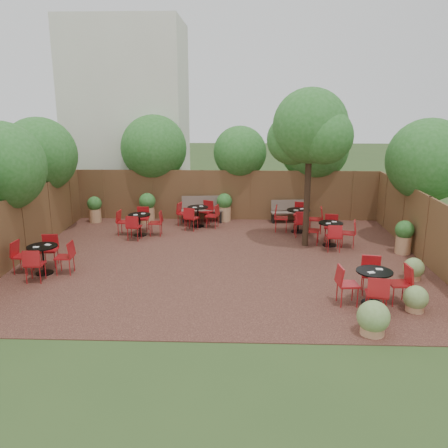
{
  "coord_description": "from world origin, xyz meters",
  "views": [
    {
      "loc": [
        0.54,
        -13.42,
        4.68
      ],
      "look_at": [
        0.04,
        0.5,
        1.0
      ],
      "focal_mm": 37.68,
      "sensor_mm": 36.0,
      "label": 1
    }
  ],
  "objects": [
    {
      "name": "fence_left",
      "position": [
        -6.0,
        0.0,
        1.0
      ],
      "size": [
        0.08,
        10.0,
        2.0
      ],
      "primitive_type": "cube",
      "color": "#51301E",
      "rests_on": "ground"
    },
    {
      "name": "bistro_tables",
      "position": [
        0.29,
        1.01,
        0.49
      ],
      "size": [
        10.24,
        8.5,
        0.96
      ],
      "color": "black",
      "rests_on": "courtyard_paving"
    },
    {
      "name": "overhang_foliage",
      "position": [
        -1.57,
        2.87,
        2.78
      ],
      "size": [
        15.88,
        10.88,
        2.77
      ],
      "color": "#276520",
      "rests_on": "ground"
    },
    {
      "name": "park_bench_left",
      "position": [
        -0.98,
        4.63,
        0.53
      ],
      "size": [
        1.66,
        0.7,
        1.0
      ],
      "rotation": [
        0.0,
        0.0,
        0.12
      ],
      "color": "brown",
      "rests_on": "courtyard_paving"
    },
    {
      "name": "planters",
      "position": [
        -0.78,
        3.65,
        0.61
      ],
      "size": [
        11.39,
        4.47,
        1.17
      ],
      "color": "tan",
      "rests_on": "courtyard_paving"
    },
    {
      "name": "neighbour_building",
      "position": [
        -4.5,
        8.0,
        4.0
      ],
      "size": [
        5.0,
        4.0,
        8.0
      ],
      "primitive_type": "cube",
      "color": "silver",
      "rests_on": "ground"
    },
    {
      "name": "fence_back",
      "position": [
        0.0,
        5.0,
        1.0
      ],
      "size": [
        12.0,
        0.08,
        2.0
      ],
      "primitive_type": "cube",
      "color": "#51301E",
      "rests_on": "ground"
    },
    {
      "name": "courtyard_tree",
      "position": [
        2.68,
        1.52,
        3.74
      ],
      "size": [
        2.58,
        2.48,
        5.06
      ],
      "rotation": [
        0.0,
        0.0,
        -0.03
      ],
      "color": "black",
      "rests_on": "courtyard_paving"
    },
    {
      "name": "fence_right",
      "position": [
        6.0,
        0.0,
        1.0
      ],
      "size": [
        0.08,
        10.0,
        2.0
      ],
      "primitive_type": "cube",
      "color": "#51301E",
      "rests_on": "ground"
    },
    {
      "name": "low_shrubs",
      "position": [
        4.12,
        -3.43,
        0.34
      ],
      "size": [
        2.53,
        3.75,
        0.72
      ],
      "color": "tan",
      "rests_on": "courtyard_paving"
    },
    {
      "name": "ground",
      "position": [
        0.0,
        0.0,
        0.0
      ],
      "size": [
        80.0,
        80.0,
        0.0
      ],
      "primitive_type": "plane",
      "color": "#354F23",
      "rests_on": "ground"
    },
    {
      "name": "park_bench_right",
      "position": [
        2.45,
        4.62,
        0.47
      ],
      "size": [
        1.44,
        0.59,
        0.87
      ],
      "rotation": [
        0.0,
        0.0,
        0.1
      ],
      "color": "brown",
      "rests_on": "courtyard_paving"
    },
    {
      "name": "courtyard_paving",
      "position": [
        0.0,
        0.0,
        0.01
      ],
      "size": [
        12.0,
        10.0,
        0.02
      ],
      "primitive_type": "cube",
      "color": "#361D16",
      "rests_on": "ground"
    }
  ]
}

